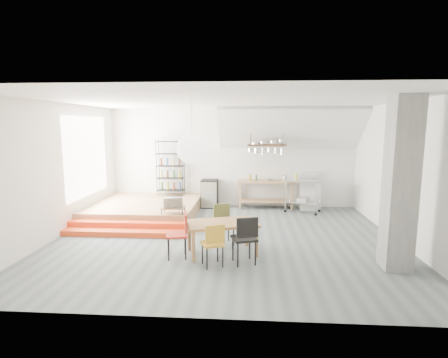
# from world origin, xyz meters

# --- Properties ---
(floor) EXTENTS (8.00, 8.00, 0.00)m
(floor) POSITION_xyz_m (0.00, 0.00, 0.00)
(floor) COLOR #515B5E
(floor) RESTS_ON ground
(wall_back) EXTENTS (8.00, 0.04, 3.20)m
(wall_back) POSITION_xyz_m (0.00, 3.50, 1.60)
(wall_back) COLOR silver
(wall_back) RESTS_ON ground
(wall_left) EXTENTS (0.04, 7.00, 3.20)m
(wall_left) POSITION_xyz_m (-4.00, 0.00, 1.60)
(wall_left) COLOR silver
(wall_left) RESTS_ON ground
(wall_right) EXTENTS (0.04, 7.00, 3.20)m
(wall_right) POSITION_xyz_m (4.00, 0.00, 1.60)
(wall_right) COLOR silver
(wall_right) RESTS_ON ground
(ceiling) EXTENTS (8.00, 7.00, 0.02)m
(ceiling) POSITION_xyz_m (0.00, 0.00, 3.20)
(ceiling) COLOR white
(ceiling) RESTS_ON wall_back
(slope_ceiling) EXTENTS (4.40, 1.44, 1.32)m
(slope_ceiling) POSITION_xyz_m (1.80, 2.90, 2.55)
(slope_ceiling) COLOR white
(slope_ceiling) RESTS_ON wall_back
(window_pane) EXTENTS (0.02, 2.50, 2.20)m
(window_pane) POSITION_xyz_m (-3.98, 1.50, 1.80)
(window_pane) COLOR white
(window_pane) RESTS_ON wall_left
(platform) EXTENTS (3.00, 3.00, 0.40)m
(platform) POSITION_xyz_m (-2.50, 2.00, 0.20)
(platform) COLOR #9A6E4D
(platform) RESTS_ON ground
(step_lower) EXTENTS (3.00, 0.35, 0.13)m
(step_lower) POSITION_xyz_m (-2.50, 0.05, 0.07)
(step_lower) COLOR #E7461B
(step_lower) RESTS_ON ground
(step_upper) EXTENTS (3.00, 0.35, 0.27)m
(step_upper) POSITION_xyz_m (-2.50, 0.40, 0.13)
(step_upper) COLOR #E7461B
(step_upper) RESTS_ON ground
(concrete_column) EXTENTS (0.50, 0.50, 3.20)m
(concrete_column) POSITION_xyz_m (3.30, -1.50, 1.60)
(concrete_column) COLOR slate
(concrete_column) RESTS_ON ground
(kitchen_counter) EXTENTS (1.80, 0.60, 0.91)m
(kitchen_counter) POSITION_xyz_m (1.10, 3.15, 0.63)
(kitchen_counter) COLOR #9A6E4D
(kitchen_counter) RESTS_ON ground
(stove) EXTENTS (0.60, 0.60, 1.18)m
(stove) POSITION_xyz_m (2.50, 3.16, 0.48)
(stove) COLOR white
(stove) RESTS_ON ground
(pot_rack) EXTENTS (1.20, 0.50, 1.43)m
(pot_rack) POSITION_xyz_m (1.13, 2.92, 1.98)
(pot_rack) COLOR #41281A
(pot_rack) RESTS_ON ceiling
(wire_shelving) EXTENTS (0.88, 0.38, 1.80)m
(wire_shelving) POSITION_xyz_m (-2.00, 3.20, 1.33)
(wire_shelving) COLOR black
(wire_shelving) RESTS_ON platform
(microwave_shelf) EXTENTS (0.60, 0.40, 0.16)m
(microwave_shelf) POSITION_xyz_m (-1.40, 0.75, 0.55)
(microwave_shelf) COLOR #9A6E4D
(microwave_shelf) RESTS_ON platform
(paper_lantern) EXTENTS (0.60, 0.60, 0.60)m
(paper_lantern) POSITION_xyz_m (-0.58, -1.17, 2.20)
(paper_lantern) COLOR white
(paper_lantern) RESTS_ON ceiling
(dining_table) EXTENTS (1.60, 1.17, 0.68)m
(dining_table) POSITION_xyz_m (-0.00, -1.00, 0.60)
(dining_table) COLOR brown
(dining_table) RESTS_ON ground
(chair_mustard) EXTENTS (0.51, 0.51, 0.85)m
(chair_mustard) POSITION_xyz_m (-0.11, -1.71, 0.51)
(chair_mustard) COLOR gold
(chair_mustard) RESTS_ON ground
(chair_black) EXTENTS (0.55, 0.55, 0.96)m
(chair_black) POSITION_xyz_m (0.49, -1.54, 0.57)
(chair_black) COLOR black
(chair_black) RESTS_ON ground
(chair_olive) EXTENTS (0.53, 0.53, 0.89)m
(chair_olive) POSITION_xyz_m (-0.02, -0.32, 0.53)
(chair_olive) COLOR brown
(chair_olive) RESTS_ON ground
(chair_red) EXTENTS (0.50, 0.50, 0.92)m
(chair_red) POSITION_xyz_m (-0.83, -1.25, 0.55)
(chair_red) COLOR #B42B19
(chair_red) RESTS_ON ground
(rolling_cart) EXTENTS (1.15, 0.91, 1.01)m
(rolling_cart) POSITION_xyz_m (2.22, 2.70, 0.65)
(rolling_cart) COLOR silver
(rolling_cart) RESTS_ON ground
(mini_fridge) EXTENTS (0.53, 0.53, 0.91)m
(mini_fridge) POSITION_xyz_m (-0.72, 3.20, 0.45)
(mini_fridge) COLOR black
(mini_fridge) RESTS_ON ground
(microwave) EXTENTS (0.54, 0.41, 0.27)m
(microwave) POSITION_xyz_m (-1.40, 0.75, 0.70)
(microwave) COLOR beige
(microwave) RESTS_ON microwave_shelf
(bowl) EXTENTS (0.31, 0.31, 0.06)m
(bowl) POSITION_xyz_m (1.24, 3.10, 0.94)
(bowl) COLOR silver
(bowl) RESTS_ON kitchen_counter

